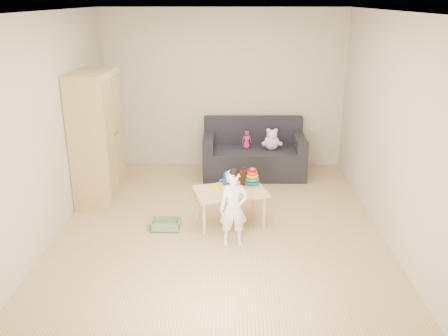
{
  "coord_description": "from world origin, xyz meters",
  "views": [
    {
      "loc": [
        0.15,
        -5.54,
        2.75
      ],
      "look_at": [
        0.05,
        0.25,
        0.65
      ],
      "focal_mm": 38.0,
      "sensor_mm": 36.0,
      "label": 1
    }
  ],
  "objects_px": {
    "sofa": "(254,162)",
    "toddler": "(234,209)",
    "play_table": "(230,207)",
    "wardrobe": "(97,137)"
  },
  "relations": [
    {
      "from": "sofa",
      "to": "toddler",
      "type": "xyz_separation_m",
      "value": [
        -0.33,
        -2.3,
        0.22
      ]
    },
    {
      "from": "sofa",
      "to": "play_table",
      "type": "bearing_deg",
      "value": -102.8
    },
    {
      "from": "sofa",
      "to": "play_table",
      "type": "distance_m",
      "value": 1.81
    },
    {
      "from": "wardrobe",
      "to": "sofa",
      "type": "bearing_deg",
      "value": 22.52
    },
    {
      "from": "sofa",
      "to": "toddler",
      "type": "relative_size",
      "value": 1.82
    },
    {
      "from": "play_table",
      "to": "toddler",
      "type": "xyz_separation_m",
      "value": [
        0.04,
        -0.53,
        0.21
      ]
    },
    {
      "from": "play_table",
      "to": "toddler",
      "type": "distance_m",
      "value": 0.58
    },
    {
      "from": "sofa",
      "to": "wardrobe",
      "type": "bearing_deg",
      "value": -158.35
    },
    {
      "from": "sofa",
      "to": "toddler",
      "type": "height_order",
      "value": "toddler"
    },
    {
      "from": "wardrobe",
      "to": "play_table",
      "type": "xyz_separation_m",
      "value": [
        1.87,
        -0.84,
        -0.68
      ]
    }
  ]
}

